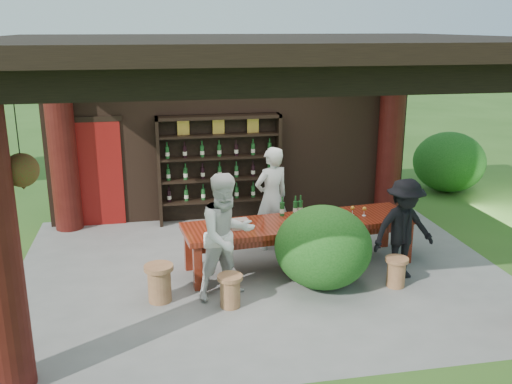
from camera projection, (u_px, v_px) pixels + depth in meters
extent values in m
plane|color=#2D5119|center=(261.00, 270.00, 8.85)|extent=(90.00, 90.00, 0.00)
cube|color=slate|center=(261.00, 273.00, 8.87)|extent=(7.40, 5.90, 0.10)
cube|color=black|center=(233.00, 133.00, 10.98)|extent=(7.00, 0.18, 3.30)
cube|color=maroon|center=(97.00, 174.00, 10.61)|extent=(0.95, 0.06, 2.00)
cylinder|color=#380C0A|center=(62.00, 141.00, 10.23)|extent=(0.50, 0.50, 3.30)
cylinder|color=#380C0A|center=(391.00, 130.00, 11.35)|extent=(0.50, 0.50, 3.30)
cube|color=black|center=(308.00, 78.00, 5.70)|extent=(6.70, 0.35, 0.35)
cube|color=black|center=(24.00, 66.00, 7.40)|extent=(0.30, 5.20, 0.30)
cube|color=black|center=(467.00, 60.00, 8.53)|extent=(0.30, 5.20, 0.30)
cube|color=black|center=(261.00, 44.00, 7.89)|extent=(7.50, 6.00, 0.20)
cylinder|color=black|center=(18.00, 136.00, 5.53)|extent=(0.01, 0.01, 0.75)
cone|color=black|center=(23.00, 181.00, 5.66)|extent=(0.32, 0.32, 0.18)
sphere|color=#1E5919|center=(22.00, 170.00, 5.63)|extent=(0.34, 0.34, 0.34)
cube|color=#54190C|center=(300.00, 223.00, 8.82)|extent=(3.70, 1.31, 0.08)
cube|color=#54190C|center=(300.00, 229.00, 8.84)|extent=(3.49, 1.14, 0.12)
cube|color=#54190C|center=(198.00, 268.00, 8.12)|extent=(0.13, 0.13, 0.67)
cube|color=#54190C|center=(407.00, 243.00, 9.05)|extent=(0.13, 0.13, 0.67)
cube|color=#54190C|center=(188.00, 249.00, 8.79)|extent=(0.13, 0.13, 0.67)
cube|color=#54190C|center=(384.00, 228.00, 9.73)|extent=(0.13, 0.13, 0.67)
cylinder|color=brown|center=(230.00, 293.00, 7.65)|extent=(0.27, 0.27, 0.40)
cylinder|color=brown|center=(230.00, 277.00, 7.59)|extent=(0.34, 0.34, 0.05)
cylinder|color=brown|center=(396.00, 274.00, 8.25)|extent=(0.26, 0.26, 0.39)
cylinder|color=brown|center=(397.00, 260.00, 8.19)|extent=(0.34, 0.34, 0.05)
cylinder|color=brown|center=(160.00, 285.00, 7.80)|extent=(0.32, 0.32, 0.47)
cylinder|color=brown|center=(159.00, 268.00, 7.73)|extent=(0.40, 0.40, 0.06)
imported|color=silver|center=(272.00, 198.00, 9.52)|extent=(0.75, 0.62, 1.75)
imported|color=silver|center=(227.00, 236.00, 7.79)|extent=(1.05, 0.95, 1.77)
imported|color=black|center=(404.00, 229.00, 8.40)|extent=(1.06, 0.70, 1.53)
cube|color=#BF6672|center=(239.00, 224.00, 8.46)|extent=(0.28, 0.21, 0.14)
ellipsoid|color=#194C14|center=(449.00, 166.00, 12.93)|extent=(1.60, 1.60, 1.36)
ellipsoid|color=#194C14|center=(323.00, 253.00, 8.21)|extent=(1.40, 1.40, 1.19)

